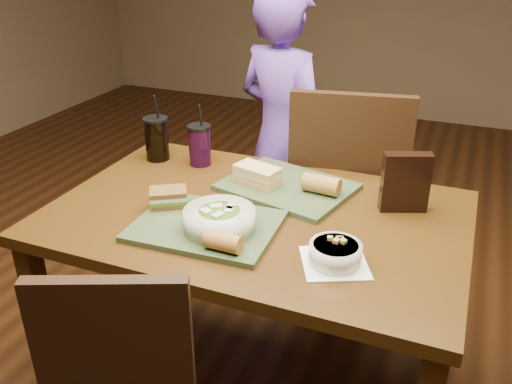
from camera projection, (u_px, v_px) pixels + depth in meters
dining_table at (256, 236)px, 1.76m from camera, size 1.30×0.85×0.75m
chair_far at (351, 197)px, 2.20m from camera, size 0.52×0.53×1.04m
diner at (282, 138)px, 2.49m from camera, size 0.59×0.50×1.38m
tray_near at (206, 226)px, 1.62m from camera, size 0.43×0.34×0.02m
tray_far at (287, 187)px, 1.87m from camera, size 0.48×0.41×0.02m
salad_bowl at (219, 218)px, 1.57m from camera, size 0.21×0.21×0.07m
soup_bowl at (335, 253)px, 1.44m from camera, size 0.23×0.23×0.07m
sandwich_near at (168, 197)px, 1.71m from camera, size 0.14×0.13×0.05m
sandwich_far at (258, 175)px, 1.86m from camera, size 0.17×0.12×0.06m
baguette_near at (223, 242)px, 1.47m from camera, size 0.10×0.05×0.05m
baguette_far at (322, 185)px, 1.79m from camera, size 0.13×0.07×0.06m
cup_cola at (157, 138)px, 2.08m from camera, size 0.10×0.10×0.26m
cup_berry at (200, 145)px, 2.03m from camera, size 0.09×0.09×0.24m
chip_bag at (405, 182)px, 1.69m from camera, size 0.15×0.10×0.19m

